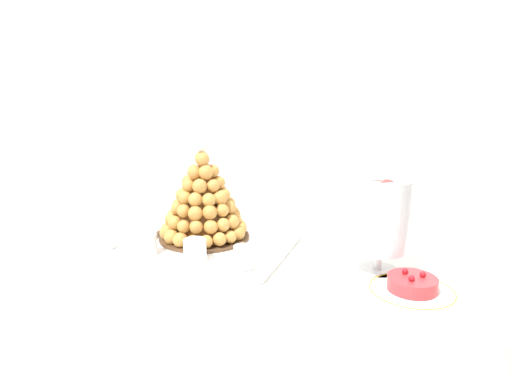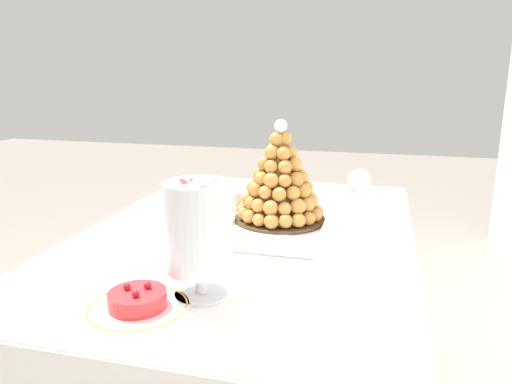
# 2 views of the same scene
# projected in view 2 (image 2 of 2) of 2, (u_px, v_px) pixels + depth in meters

# --- Properties ---
(buffet_table) EXTENTS (1.27, 0.88, 0.76)m
(buffet_table) POSITION_uv_depth(u_px,v_px,m) (248.00, 264.00, 1.35)
(buffet_table) COLOR brown
(buffet_table) RESTS_ON ground_plane
(serving_tray) EXTENTS (0.56, 0.37, 0.02)m
(serving_tray) POSITION_uv_depth(u_px,v_px,m) (265.00, 218.00, 1.43)
(serving_tray) COLOR white
(serving_tray) RESTS_ON buffet_table
(croquembouche) EXTENTS (0.26, 0.26, 0.29)m
(croquembouche) POSITION_uv_depth(u_px,v_px,m) (280.00, 182.00, 1.38)
(croquembouche) COLOR #4C331E
(croquembouche) RESTS_ON serving_tray
(dessert_cup_left) EXTENTS (0.06, 0.06, 0.06)m
(dessert_cup_left) POSITION_uv_depth(u_px,v_px,m) (245.00, 190.00, 1.65)
(dessert_cup_left) COLOR silver
(dessert_cup_left) RESTS_ON serving_tray
(dessert_cup_mid_left) EXTENTS (0.05, 0.05, 0.05)m
(dessert_cup_mid_left) POSITION_uv_depth(u_px,v_px,m) (234.00, 201.00, 1.52)
(dessert_cup_mid_left) COLOR silver
(dessert_cup_mid_left) RESTS_ON serving_tray
(dessert_cup_centre) EXTENTS (0.06, 0.06, 0.06)m
(dessert_cup_centre) POSITION_uv_depth(u_px,v_px,m) (221.00, 213.00, 1.39)
(dessert_cup_centre) COLOR silver
(dessert_cup_centre) RESTS_ON serving_tray
(dessert_cup_mid_right) EXTENTS (0.05, 0.05, 0.06)m
(dessert_cup_mid_right) POSITION_uv_depth(u_px,v_px,m) (203.00, 227.00, 1.26)
(dessert_cup_mid_right) COLOR silver
(dessert_cup_mid_right) RESTS_ON serving_tray
(creme_brulee_ramekin) EXTENTS (0.10, 0.10, 0.02)m
(creme_brulee_ramekin) POSITION_uv_depth(u_px,v_px,m) (275.00, 199.00, 1.58)
(creme_brulee_ramekin) COLOR white
(creme_brulee_ramekin) RESTS_ON serving_tray
(macaron_goblet) EXTENTS (0.13, 0.13, 0.24)m
(macaron_goblet) POSITION_uv_depth(u_px,v_px,m) (199.00, 228.00, 0.92)
(macaron_goblet) COLOR white
(macaron_goblet) RESTS_ON buffet_table
(fruit_tart_plate) EXTENTS (0.19, 0.19, 0.05)m
(fruit_tart_plate) POSITION_uv_depth(u_px,v_px,m) (138.00, 303.00, 0.89)
(fruit_tart_plate) COLOR white
(fruit_tart_plate) RESTS_ON buffet_table
(wine_glass) EXTENTS (0.07, 0.07, 0.16)m
(wine_glass) POSITION_uv_depth(u_px,v_px,m) (359.00, 183.00, 1.38)
(wine_glass) COLOR silver
(wine_glass) RESTS_ON buffet_table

